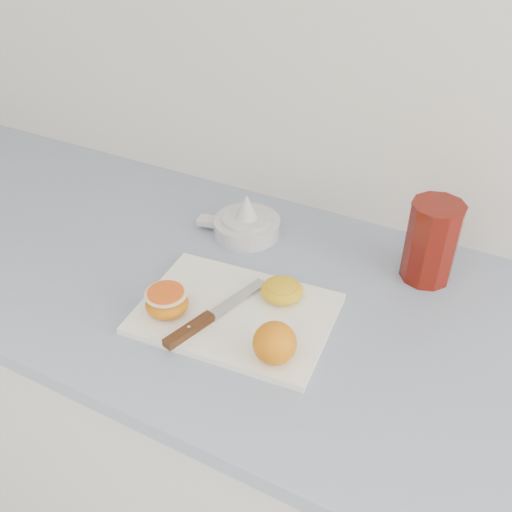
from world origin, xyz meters
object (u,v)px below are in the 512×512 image
at_px(citrus_juicer, 246,223).
at_px(red_tumbler, 431,245).
at_px(half_orange, 167,302).
at_px(cutting_board, 236,313).
at_px(counter, 266,449).

distance_m(citrus_juicer, red_tumbler, 0.35).
bearing_deg(half_orange, cutting_board, 29.59).
relative_size(citrus_juicer, red_tumbler, 1.12).
distance_m(counter, red_tumbler, 0.59).
bearing_deg(cutting_board, red_tumbler, 45.52).
distance_m(counter, half_orange, 0.51).
bearing_deg(red_tumbler, half_orange, -138.24).
xyz_separation_m(counter, half_orange, (-0.12, -0.13, 0.48)).
height_order(citrus_juicer, red_tumbler, red_tumbler).
height_order(cutting_board, citrus_juicer, citrus_juicer).
height_order(counter, citrus_juicer, citrus_juicer).
bearing_deg(citrus_juicer, red_tumbler, 4.78).
xyz_separation_m(cutting_board, citrus_juicer, (-0.10, 0.22, 0.02)).
bearing_deg(cutting_board, counter, 73.72).
distance_m(counter, cutting_board, 0.46).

